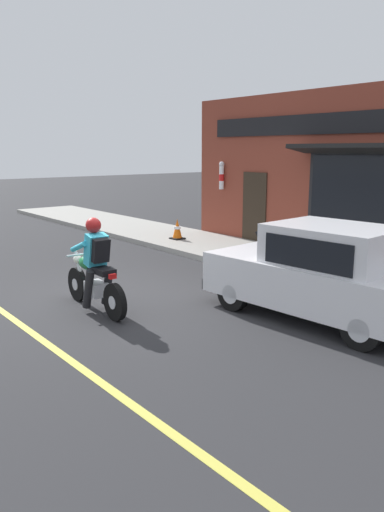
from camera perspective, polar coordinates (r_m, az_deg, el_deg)
The scene contains 6 objects.
ground_plane at distance 9.46m, azimuth -9.45°, elevation -4.87°, with size 80.00×80.00×0.00m, color #2B2B2D.
sidewalk_curb at distance 14.47m, azimuth 0.82°, elevation 1.47°, with size 2.60×22.00×0.14m, color #9E9B93.
storefront_building at distance 12.78m, azimuth 17.75°, elevation 8.71°, with size 1.25×10.58×4.20m.
motorcycle_with_rider at distance 8.69m, azimuth -11.04°, elevation -1.82°, with size 0.56×2.02×1.62m.
car_hatchback at distance 8.36m, azimuth 14.58°, elevation -1.93°, with size 1.89×3.88×1.57m.
traffic_cone at distance 14.72m, azimuth -1.69°, elevation 3.08°, with size 0.36×0.36×0.60m.
Camera 1 is at (-4.44, -7.90, 2.73)m, focal length 35.00 mm.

